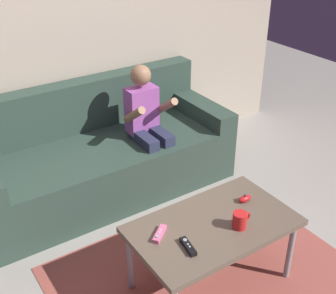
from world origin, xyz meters
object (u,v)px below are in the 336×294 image
object	(u,v)px
game_remote_pink_near_edge	(160,234)
couch	(101,157)
coffee_mug	(240,220)
coffee_table	(213,229)
nunchuk_red	(245,199)
person_seated_on_couch	(148,123)
game_remote_black_far_corner	(188,246)

from	to	relation	value
game_remote_pink_near_edge	couch	bearing A→B (deg)	79.40
couch	coffee_mug	bearing A→B (deg)	-82.29
coffee_table	coffee_mug	xyz separation A→B (m)	(0.10, -0.10, 0.09)
nunchuk_red	coffee_mug	size ratio (longest dim) A/B	0.77
person_seated_on_couch	nunchuk_red	size ratio (longest dim) A/B	10.97
game_remote_black_far_corner	nunchuk_red	bearing A→B (deg)	15.27
person_seated_on_couch	coffee_mug	distance (m)	1.21
coffee_table	game_remote_black_far_corner	bearing A→B (deg)	-160.34
couch	game_remote_pink_near_edge	distance (m)	1.23
nunchuk_red	coffee_table	bearing A→B (deg)	-168.49
couch	coffee_mug	world-z (taller)	couch
nunchuk_red	game_remote_pink_near_edge	bearing A→B (deg)	177.90
coffee_table	game_remote_pink_near_edge	distance (m)	0.32
person_seated_on_couch	coffee_table	world-z (taller)	person_seated_on_couch
coffee_table	nunchuk_red	world-z (taller)	nunchuk_red
coffee_table	nunchuk_red	distance (m)	0.30
nunchuk_red	game_remote_black_far_corner	bearing A→B (deg)	-164.73
couch	game_remote_black_far_corner	size ratio (longest dim) A/B	13.80
nunchuk_red	game_remote_black_far_corner	size ratio (longest dim) A/B	0.63
coffee_mug	game_remote_pink_near_edge	bearing A→B (deg)	155.82
person_seated_on_couch	coffee_table	xyz separation A→B (m)	(-0.24, -1.10, -0.16)
game_remote_pink_near_edge	nunchuk_red	world-z (taller)	nunchuk_red
coffee_table	game_remote_black_far_corner	xyz separation A→B (m)	(-0.24, -0.08, 0.05)
person_seated_on_couch	game_remote_pink_near_edge	distance (m)	1.16
couch	nunchuk_red	distance (m)	1.29
person_seated_on_couch	coffee_mug	world-z (taller)	person_seated_on_couch
nunchuk_red	couch	bearing A→B (deg)	107.06
game_remote_pink_near_edge	nunchuk_red	xyz separation A→B (m)	(0.60, -0.02, 0.01)
game_remote_black_far_corner	coffee_mug	bearing A→B (deg)	-3.12
person_seated_on_couch	nunchuk_red	xyz separation A→B (m)	(0.05, -1.04, -0.10)
coffee_table	coffee_mug	size ratio (longest dim) A/B	7.98
game_remote_pink_near_edge	person_seated_on_couch	bearing A→B (deg)	61.61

